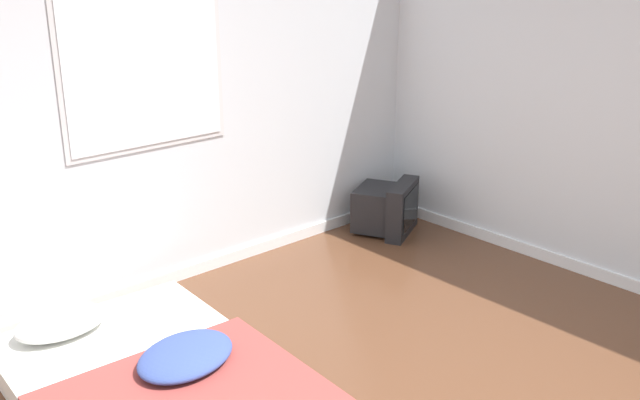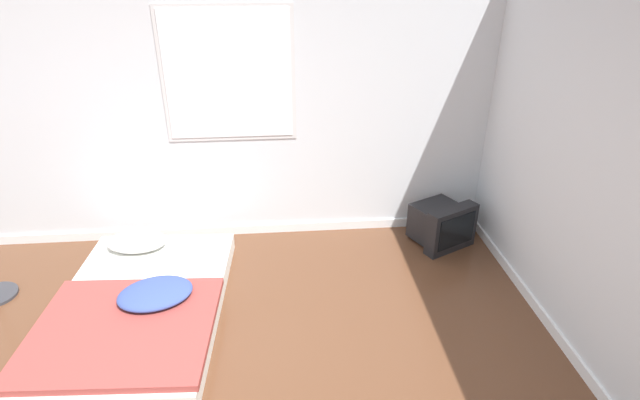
{
  "view_description": "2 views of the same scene",
  "coord_description": "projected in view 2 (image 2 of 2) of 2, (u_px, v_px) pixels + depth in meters",
  "views": [
    {
      "loc": [
        -1.94,
        -1.52,
        2.23
      ],
      "look_at": [
        0.94,
        1.68,
        0.71
      ],
      "focal_mm": 40.0,
      "sensor_mm": 36.0,
      "label": 1
    },
    {
      "loc": [
        0.66,
        -1.79,
        2.56
      ],
      "look_at": [
        0.97,
        1.78,
        0.75
      ],
      "focal_mm": 28.0,
      "sensor_mm": 36.0,
      "label": 2
    }
  ],
  "objects": [
    {
      "name": "wall_back",
      "position": [
        203.0,
        107.0,
        4.43
      ],
      "size": [
        7.67,
        0.08,
        2.6
      ],
      "color": "silver",
      "rests_on": "ground_plane"
    },
    {
      "name": "mattress_bed",
      "position": [
        138.0,
        305.0,
        3.83
      ],
      "size": [
        1.34,
        1.98,
        0.29
      ],
      "color": "silver",
      "rests_on": "ground_plane"
    },
    {
      "name": "crt_tv",
      "position": [
        441.0,
        224.0,
        4.76
      ],
      "size": [
        0.63,
        0.61,
        0.43
      ],
      "color": "black",
      "rests_on": "ground_plane"
    }
  ]
}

